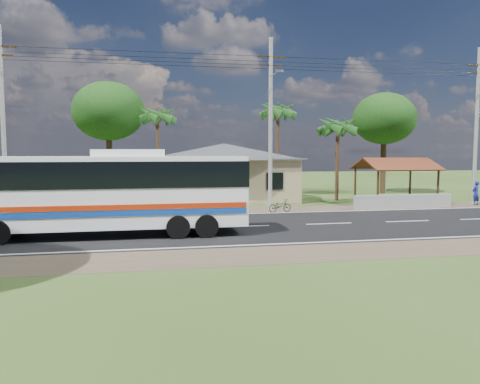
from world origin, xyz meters
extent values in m
plane|color=#2F4619|center=(0.00, 0.00, 0.00)|extent=(120.00, 120.00, 0.00)
cube|color=black|center=(0.00, 0.00, 0.01)|extent=(120.00, 10.00, 0.02)
cube|color=brown|center=(0.00, 6.50, 0.01)|extent=(120.00, 3.00, 0.01)
cube|color=brown|center=(0.00, -6.50, 0.01)|extent=(120.00, 3.00, 0.01)
cube|color=silver|center=(0.00, 4.70, 0.03)|extent=(120.00, 0.15, 0.01)
cube|color=silver|center=(0.00, -4.70, 0.03)|extent=(120.00, 0.15, 0.01)
cube|color=silver|center=(0.00, 0.00, 0.03)|extent=(120.00, 0.15, 0.01)
cube|color=tan|center=(1.00, 13.00, 1.60)|extent=(10.00, 8.00, 3.20)
cube|color=#4C4F54|center=(1.00, 13.00, 3.25)|extent=(10.60, 8.60, 0.10)
pyramid|color=#4C4F54|center=(1.00, 13.00, 4.40)|extent=(12.40, 10.00, 1.20)
cube|color=black|center=(-2.00, 8.98, 1.70)|extent=(1.20, 0.08, 1.20)
cube|color=black|center=(1.00, 8.98, 1.70)|extent=(1.20, 0.08, 1.20)
cube|color=black|center=(4.00, 8.98, 1.70)|extent=(1.20, 0.08, 1.20)
cylinder|color=#382414|center=(10.70, 6.70, 1.30)|extent=(0.16, 0.16, 2.60)
cylinder|color=#382414|center=(10.70, 10.30, 1.30)|extent=(0.16, 0.16, 2.60)
cylinder|color=#382414|center=(15.30, 6.70, 1.30)|extent=(0.16, 0.16, 2.60)
cylinder|color=#382414|center=(15.30, 10.30, 1.30)|extent=(0.16, 0.16, 2.60)
cube|color=maroon|center=(13.00, 7.40, 2.90)|extent=(5.20, 2.28, 0.90)
cube|color=maroon|center=(13.00, 9.60, 2.90)|extent=(5.20, 2.28, 0.90)
cube|color=#382414|center=(13.00, 8.50, 3.25)|extent=(5.20, 0.12, 0.12)
cube|color=#9E9E99|center=(12.00, 5.60, 0.45)|extent=(7.00, 0.30, 0.90)
cylinder|color=#9E9E99|center=(-13.00, 6.50, 5.50)|extent=(0.26, 0.26, 11.00)
cube|color=#382414|center=(-13.00, 6.50, 9.80)|extent=(1.80, 0.12, 0.12)
cube|color=#382414|center=(-13.00, 6.50, 9.30)|extent=(1.40, 0.10, 0.10)
cylinder|color=#9E9E99|center=(3.00, 6.50, 5.50)|extent=(0.26, 0.26, 11.00)
cube|color=#382414|center=(3.00, 6.50, 9.80)|extent=(1.80, 0.12, 0.12)
cube|color=#382414|center=(3.00, 6.50, 9.30)|extent=(1.40, 0.10, 0.10)
cylinder|color=#9E9E99|center=(18.00, 6.50, 5.50)|extent=(0.26, 0.26, 11.00)
cube|color=#382414|center=(18.00, 6.50, 9.80)|extent=(1.80, 0.12, 0.12)
cube|color=#382414|center=(18.00, 6.50, 9.30)|extent=(1.40, 0.10, 0.10)
cylinder|color=gray|center=(3.00, 5.50, 8.60)|extent=(0.08, 2.00, 0.08)
cube|color=gray|center=(3.00, 4.50, 8.60)|extent=(0.50, 0.18, 0.12)
cylinder|color=black|center=(-5.00, 6.50, 9.60)|extent=(16.00, 0.02, 0.02)
cylinder|color=black|center=(10.50, 6.50, 9.60)|extent=(15.00, 0.02, 0.02)
cylinder|color=#47301E|center=(9.50, 11.00, 3.00)|extent=(0.28, 0.28, 6.00)
cylinder|color=#47301E|center=(6.00, 15.50, 3.75)|extent=(0.28, 0.28, 7.50)
cylinder|color=#47301E|center=(-4.00, 16.00, 3.50)|extent=(0.28, 0.28, 7.00)
cylinder|color=#47301E|center=(-8.00, 18.00, 2.97)|extent=(0.50, 0.50, 5.95)
ellipsoid|color=#14360E|center=(-8.00, 18.00, 7.15)|extent=(6.00, 6.00, 4.92)
cylinder|color=#47301E|center=(16.00, 16.00, 2.80)|extent=(0.50, 0.50, 5.60)
ellipsoid|color=#14360E|center=(16.00, 16.00, 6.72)|extent=(5.60, 5.60, 4.59)
cube|color=white|center=(-6.65, -1.48, 2.02)|extent=(12.46, 2.61, 3.11)
cube|color=black|center=(-6.65, -1.48, 2.80)|extent=(12.51, 2.67, 1.14)
cube|color=#AA260A|center=(-6.65, -2.79, 1.45)|extent=(12.25, 0.05, 0.23)
cube|color=#0D3699|center=(-6.65, -2.79, 1.19)|extent=(12.25, 0.05, 0.23)
cube|color=white|center=(-5.61, -1.48, 3.74)|extent=(3.12, 1.66, 0.31)
cylinder|color=black|center=(-10.80, -0.28, 0.52)|extent=(1.04, 0.36, 1.04)
cylinder|color=black|center=(-3.53, -2.67, 0.52)|extent=(1.04, 0.36, 1.04)
cylinder|color=black|center=(-3.53, -0.28, 0.52)|extent=(1.04, 0.36, 1.04)
cylinder|color=black|center=(-2.29, -2.67, 0.52)|extent=(1.04, 0.36, 1.04)
cylinder|color=black|center=(-2.29, -0.28, 0.52)|extent=(1.04, 0.36, 1.04)
imported|color=black|center=(3.26, 5.05, 0.41)|extent=(1.66, 0.96, 0.83)
imported|color=navy|center=(17.90, 6.13, 0.86)|extent=(0.73, 0.59, 1.72)
camera|label=1|loc=(-4.73, -22.92, 3.81)|focal=35.00mm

